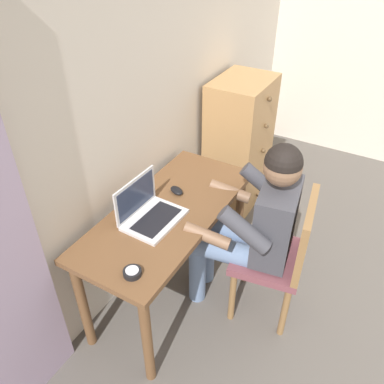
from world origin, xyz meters
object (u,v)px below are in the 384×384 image
dresser (239,144)px  person_seated (254,222)px  desk (169,224)px  chair (281,253)px  desk_clock (132,272)px  laptop (148,211)px  computer_mouse (177,190)px

dresser → person_seated: size_ratio=0.91×
desk → chair: chair is taller
chair → desk: bearing=108.6°
person_seated → desk_clock: 0.77m
dresser → laptop: bearing=-178.7°
person_seated → desk: bearing=112.5°
computer_mouse → person_seated: bearing=-63.3°
person_seated → computer_mouse: size_ratio=12.08×
person_seated → laptop: (-0.31, 0.51, 0.09)m
dresser → desk: bearing=-176.0°
chair → computer_mouse: bearing=94.1°
dresser → computer_mouse: (-1.03, -0.04, 0.19)m
laptop → desk_clock: (-0.38, -0.17, -0.04)m
desk → laptop: bearing=156.5°
chair → desk_clock: 0.92m
laptop → desk_clock: laptop is taller
chair → laptop: laptop is taller
person_seated → computer_mouse: person_seated is taller
desk → desk_clock: size_ratio=13.91×
chair → laptop: 0.82m
dresser → chair: bearing=-143.6°
dresser → laptop: size_ratio=3.17×
desk → person_seated: bearing=-67.5°
computer_mouse → chair: bearing=-61.8°
computer_mouse → desk_clock: computer_mouse is taller
desk → chair: size_ratio=1.41×
desk → person_seated: size_ratio=1.04×
desk_clock → dresser: bearing=6.8°
desk_clock → laptop: bearing=24.3°
desk_clock → person_seated: bearing=-25.9°
desk → chair: (0.21, -0.64, -0.11)m
laptop → desk: bearing=-23.5°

